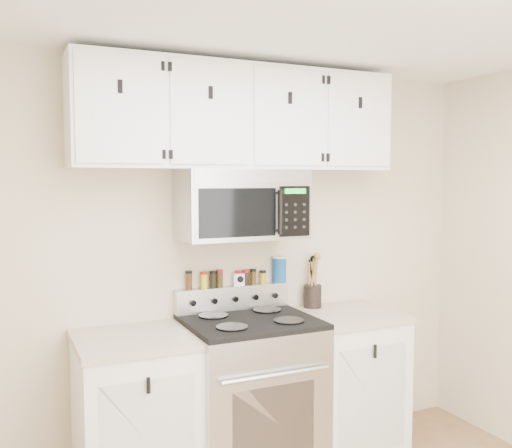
# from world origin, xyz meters

# --- Properties ---
(back_wall) EXTENTS (3.50, 0.01, 2.50)m
(back_wall) POSITION_xyz_m (0.00, 1.75, 1.25)
(back_wall) COLOR #BCAE8D
(back_wall) RESTS_ON floor
(range) EXTENTS (0.76, 0.65, 1.10)m
(range) POSITION_xyz_m (0.00, 1.43, 0.49)
(range) COLOR #B7B7BA
(range) RESTS_ON floor
(base_cabinet_left) EXTENTS (0.64, 0.62, 0.92)m
(base_cabinet_left) POSITION_xyz_m (-0.69, 1.45, 0.46)
(base_cabinet_left) COLOR white
(base_cabinet_left) RESTS_ON floor
(base_cabinet_right) EXTENTS (0.64, 0.62, 0.92)m
(base_cabinet_right) POSITION_xyz_m (0.69, 1.45, 0.46)
(base_cabinet_right) COLOR white
(base_cabinet_right) RESTS_ON floor
(microwave) EXTENTS (0.76, 0.44, 0.42)m
(microwave) POSITION_xyz_m (0.00, 1.55, 1.63)
(microwave) COLOR #9E9EA3
(microwave) RESTS_ON back_wall
(upper_cabinets) EXTENTS (2.00, 0.35, 0.62)m
(upper_cabinets) POSITION_xyz_m (-0.00, 1.58, 2.15)
(upper_cabinets) COLOR white
(upper_cabinets) RESTS_ON back_wall
(utensil_crock) EXTENTS (0.12, 0.12, 0.35)m
(utensil_crock) POSITION_xyz_m (0.56, 1.66, 1.01)
(utensil_crock) COLOR black
(utensil_crock) RESTS_ON base_cabinet_right
(kitchen_timer) EXTENTS (0.08, 0.07, 0.08)m
(kitchen_timer) POSITION_xyz_m (0.04, 1.71, 1.14)
(kitchen_timer) COLOR white
(kitchen_timer) RESTS_ON range
(salt_canister) EXTENTS (0.09, 0.09, 0.17)m
(salt_canister) POSITION_xyz_m (0.34, 1.71, 1.19)
(salt_canister) COLOR #164B98
(salt_canister) RESTS_ON range
(spice_jar_0) EXTENTS (0.04, 0.04, 0.12)m
(spice_jar_0) POSITION_xyz_m (-0.29, 1.71, 1.16)
(spice_jar_0) COLOR #472611
(spice_jar_0) RESTS_ON range
(spice_jar_1) EXTENTS (0.04, 0.04, 0.10)m
(spice_jar_1) POSITION_xyz_m (-0.19, 1.71, 1.15)
(spice_jar_1) COLOR yellow
(spice_jar_1) RESTS_ON range
(spice_jar_2) EXTENTS (0.04, 0.04, 0.11)m
(spice_jar_2) POSITION_xyz_m (-0.13, 1.71, 1.15)
(spice_jar_2) COLOR black
(spice_jar_2) RESTS_ON range
(spice_jar_3) EXTENTS (0.04, 0.04, 0.11)m
(spice_jar_3) POSITION_xyz_m (-0.09, 1.71, 1.16)
(spice_jar_3) COLOR #3D2C0E
(spice_jar_3) RESTS_ON range
(spice_jar_4) EXTENTS (0.04, 0.04, 0.10)m
(spice_jar_4) POSITION_xyz_m (0.04, 1.71, 1.15)
(spice_jar_4) COLOR gold
(spice_jar_4) RESTS_ON range
(spice_jar_5) EXTENTS (0.05, 0.05, 0.10)m
(spice_jar_5) POSITION_xyz_m (0.09, 1.71, 1.15)
(spice_jar_5) COLOR black
(spice_jar_5) RESTS_ON range
(spice_jar_6) EXTENTS (0.04, 0.04, 0.10)m
(spice_jar_6) POSITION_xyz_m (0.15, 1.71, 1.15)
(spice_jar_6) COLOR #412F0F
(spice_jar_6) RESTS_ON range
(spice_jar_7) EXTENTS (0.04, 0.04, 0.09)m
(spice_jar_7) POSITION_xyz_m (0.21, 1.71, 1.14)
(spice_jar_7) COLOR gold
(spice_jar_7) RESTS_ON range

